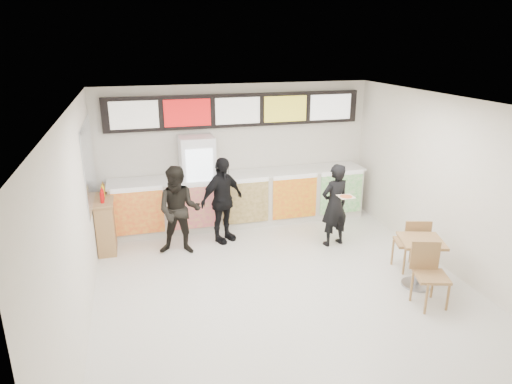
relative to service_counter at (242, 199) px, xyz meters
name	(u,v)px	position (x,y,z in m)	size (l,w,h in m)	color
floor	(287,294)	(0.00, -3.09, -0.57)	(7.00, 7.00, 0.00)	beige
ceiling	(292,105)	(0.00, -3.09, 2.43)	(7.00, 7.00, 0.00)	white
wall_back	(237,153)	(0.00, 0.41, 0.93)	(6.00, 6.00, 0.00)	silver
wall_left	(77,227)	(-3.00, -3.09, 0.93)	(7.00, 7.00, 0.00)	silver
wall_right	(460,190)	(3.00, -3.09, 0.93)	(7.00, 7.00, 0.00)	silver
service_counter	(242,199)	(0.00, 0.00, 0.00)	(5.56, 0.77, 1.14)	silver
menu_board	(237,110)	(0.00, 0.32, 1.88)	(5.50, 0.14, 0.70)	black
drinks_fridge	(198,183)	(-0.93, 0.02, 0.43)	(0.70, 0.67, 2.00)	white
mirror_panel	(89,163)	(-2.99, -0.64, 1.18)	(0.01, 2.00, 1.50)	#B2B7BF
customer_main	(335,205)	(1.48, -1.55, 0.25)	(0.60, 0.40, 1.65)	black
customer_left	(179,211)	(-1.47, -1.12, 0.28)	(0.83, 0.64, 1.70)	black
customer_mid	(222,200)	(-0.59, -0.80, 0.29)	(1.01, 0.42, 1.73)	black
pizza_slice	(346,196)	(1.48, -2.00, 0.58)	(0.36, 0.36, 0.02)	beige
cafe_table	(420,254)	(2.15, -3.40, 0.00)	(0.95, 1.73, 0.98)	#9F7D49
condiment_ledge	(106,223)	(-2.82, -0.57, -0.05)	(0.37, 0.92, 1.23)	#9F7D49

